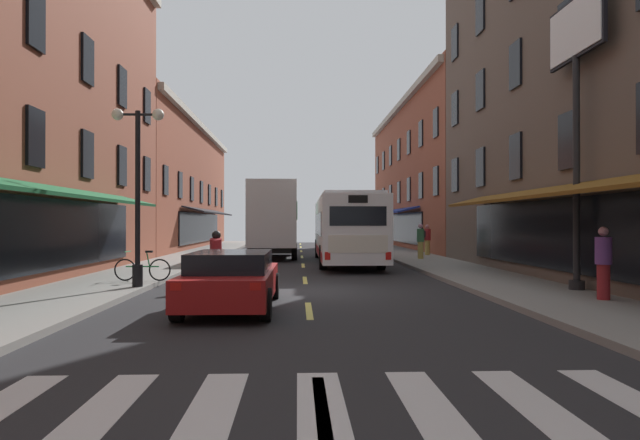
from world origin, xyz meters
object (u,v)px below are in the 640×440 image
object	(u,v)px
pedestrian_mid	(421,241)
motorcycle_rider	(216,263)
street_lamp_twin	(138,188)
sedan_near	(281,240)
pedestrian_far	(603,262)
box_truck	(274,220)
transit_bus	(345,228)
billboard_sign	(576,66)
bicycle_near	(143,269)
sedan_mid	(232,279)
pedestrian_near	(427,239)

from	to	relation	value
pedestrian_mid	motorcycle_rider	bearing A→B (deg)	-136.46
pedestrian_mid	street_lamp_twin	size ratio (longest dim) A/B	0.35
sedan_near	pedestrian_mid	xyz separation A→B (m)	(7.22, -12.43, 0.32)
motorcycle_rider	pedestrian_far	xyz separation A→B (m)	(9.30, -3.95, 0.28)
street_lamp_twin	box_truck	bearing A→B (deg)	78.25
transit_bus	street_lamp_twin	distance (m)	12.81
billboard_sign	transit_bus	size ratio (longest dim) A/B	0.61
bicycle_near	pedestrian_far	distance (m)	12.52
transit_bus	bicycle_near	distance (m)	11.64
pedestrian_far	billboard_sign	bearing A→B (deg)	23.66
billboard_sign	motorcycle_rider	xyz separation A→B (m)	(-9.65, 2.02, -5.28)
bicycle_near	sedan_mid	bearing A→B (deg)	-56.22
billboard_sign	pedestrian_mid	distance (m)	14.01
billboard_sign	sedan_near	distance (m)	27.36
motorcycle_rider	pedestrian_mid	xyz separation A→B (m)	(8.38, 11.02, 0.31)
sedan_mid	billboard_sign	bearing A→B (deg)	13.55
pedestrian_near	pedestrian_mid	world-z (taller)	pedestrian_mid
billboard_sign	bicycle_near	xyz separation A→B (m)	(-11.96, 2.73, -5.49)
box_truck	bicycle_near	world-z (taller)	box_truck
pedestrian_near	street_lamp_twin	bearing A→B (deg)	-48.44
pedestrian_mid	street_lamp_twin	bearing A→B (deg)	-140.32
pedestrian_mid	transit_bus	bearing A→B (deg)	-174.44
motorcycle_rider	street_lamp_twin	size ratio (longest dim) A/B	0.43
transit_bus	sedan_mid	distance (m)	14.64
sedan_near	pedestrian_mid	distance (m)	14.38
sedan_near	bicycle_near	size ratio (longest dim) A/B	2.78
pedestrian_mid	street_lamp_twin	world-z (taller)	street_lamp_twin
box_truck	pedestrian_near	xyz separation A→B (m)	(8.38, 0.37, -1.05)
pedestrian_near	street_lamp_twin	xyz separation A→B (m)	(-11.46, -15.19, 1.83)
billboard_sign	transit_bus	world-z (taller)	billboard_sign
motorcycle_rider	pedestrian_near	size ratio (longest dim) A/B	1.25
pedestrian_near	sedan_mid	bearing A→B (deg)	-36.24
billboard_sign	pedestrian_near	bearing A→B (deg)	90.70
pedestrian_mid	street_lamp_twin	xyz separation A→B (m)	(-10.39, -11.90, 1.83)
billboard_sign	street_lamp_twin	xyz separation A→B (m)	(-11.66, 1.13, -3.14)
billboard_sign	bicycle_near	bearing A→B (deg)	167.14
sedan_near	bicycle_near	distance (m)	23.00
billboard_sign	street_lamp_twin	size ratio (longest dim) A/B	1.57
transit_bus	sedan_near	bearing A→B (deg)	104.33
billboard_sign	bicycle_near	distance (m)	13.44
sedan_near	pedestrian_near	size ratio (longest dim) A/B	2.87
pedestrian_near	pedestrian_far	xyz separation A→B (m)	(-0.15, -18.25, -0.03)
transit_bus	pedestrian_near	distance (m)	6.51
transit_bus	street_lamp_twin	bearing A→B (deg)	-121.20
bicycle_near	pedestrian_near	world-z (taller)	pedestrian_near
pedestrian_far	street_lamp_twin	world-z (taller)	street_lamp_twin
billboard_sign	pedestrian_far	size ratio (longest dim) A/B	4.63
street_lamp_twin	motorcycle_rider	bearing A→B (deg)	23.83
box_truck	billboard_sign	bearing A→B (deg)	-61.71
sedan_near	bicycle_near	bearing A→B (deg)	-98.68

